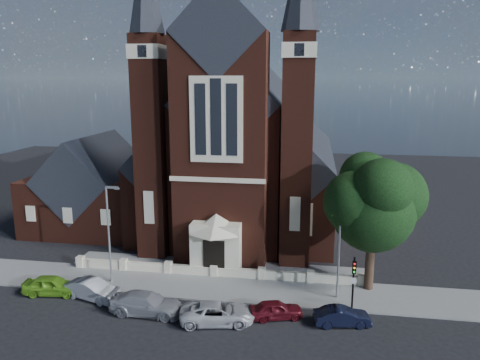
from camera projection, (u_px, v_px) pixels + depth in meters
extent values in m
plane|color=black|center=(232.00, 242.00, 47.45)|extent=(120.00, 120.00, 0.00)
cube|color=slate|center=(209.00, 287.00, 37.32)|extent=(60.00, 5.00, 0.12)
cube|color=slate|center=(219.00, 267.00, 41.18)|extent=(26.00, 3.00, 0.14)
cube|color=beige|center=(214.00, 277.00, 39.25)|extent=(24.00, 0.40, 0.90)
cube|color=#461D12|center=(246.00, 158.00, 55.61)|extent=(10.00, 30.00, 14.00)
cube|color=black|center=(247.00, 98.00, 54.11)|extent=(10.00, 30.20, 10.00)
cube|color=#461D12|center=(184.00, 182.00, 56.44)|extent=(5.00, 26.00, 8.00)
cube|color=#461D12|center=(309.00, 187.00, 54.12)|extent=(5.00, 26.00, 8.00)
cube|color=black|center=(183.00, 149.00, 55.59)|extent=(5.01, 26.20, 5.01)
cube|color=black|center=(310.00, 153.00, 53.27)|extent=(5.01, 26.20, 5.01)
cube|color=#461D12|center=(220.00, 153.00, 40.01)|extent=(8.00, 3.00, 20.00)
cube|color=black|center=(219.00, 32.00, 37.88)|extent=(8.00, 3.20, 8.00)
cube|color=beige|center=(216.00, 120.00, 37.88)|extent=(4.40, 0.15, 7.00)
cube|color=black|center=(216.00, 117.00, 37.77)|extent=(0.90, 0.08, 6.20)
cube|color=beige|center=(216.00, 248.00, 39.75)|extent=(4.20, 2.00, 4.40)
cube|color=black|center=(214.00, 259.00, 38.86)|extent=(1.80, 0.12, 3.20)
cone|color=beige|center=(216.00, 223.00, 39.28)|extent=(4.60, 4.60, 1.60)
cube|color=#461D12|center=(152.00, 150.00, 41.98)|extent=(2.60, 2.60, 20.00)
cube|color=beige|center=(148.00, 52.00, 40.17)|extent=(2.80, 2.80, 1.20)
cube|color=#461D12|center=(297.00, 153.00, 39.97)|extent=(2.60, 2.60, 20.00)
cube|color=beige|center=(300.00, 51.00, 38.16)|extent=(2.80, 2.80, 1.20)
cube|color=#461D12|center=(96.00, 200.00, 52.18)|extent=(12.00, 12.00, 6.00)
cube|color=black|center=(94.00, 174.00, 51.54)|extent=(8.49, 12.20, 8.49)
cylinder|color=black|center=(370.00, 260.00, 36.30)|extent=(0.70, 0.70, 5.00)
sphere|color=black|center=(373.00, 210.00, 35.45)|extent=(6.40, 6.40, 6.40)
sphere|color=black|center=(382.00, 188.00, 33.80)|extent=(4.40, 4.40, 4.40)
cylinder|color=gray|center=(109.00, 236.00, 37.23)|extent=(0.16, 0.16, 8.00)
cube|color=gray|center=(112.00, 187.00, 36.30)|extent=(1.00, 0.15, 0.18)
cube|color=gray|center=(117.00, 189.00, 36.25)|extent=(0.35, 0.22, 0.12)
cylinder|color=gray|center=(339.00, 249.00, 34.44)|extent=(0.16, 0.16, 8.00)
cube|color=gray|center=(349.00, 197.00, 33.51)|extent=(1.00, 0.15, 0.18)
cube|color=gray|center=(354.00, 198.00, 33.46)|extent=(0.35, 0.22, 0.12)
cylinder|color=black|center=(353.00, 284.00, 33.26)|extent=(0.14, 0.14, 4.00)
cube|color=black|center=(354.00, 267.00, 32.84)|extent=(0.28, 0.22, 0.90)
sphere|color=red|center=(355.00, 264.00, 32.65)|extent=(0.14, 0.14, 0.14)
sphere|color=#CC8C0C|center=(354.00, 268.00, 32.72)|extent=(0.14, 0.14, 0.14)
sphere|color=#0C9919|center=(354.00, 272.00, 32.78)|extent=(0.14, 0.14, 0.14)
imported|color=#63A320|center=(52.00, 285.00, 35.90)|extent=(4.52, 2.24, 1.48)
imported|color=#9DA0A4|center=(93.00, 290.00, 35.15)|extent=(4.71, 2.75, 1.47)
imported|color=gray|center=(147.00, 304.00, 32.92)|extent=(5.35, 2.32, 1.53)
imported|color=silver|center=(217.00, 313.00, 31.73)|extent=(5.46, 3.28, 1.42)
imported|color=#550E17|center=(276.00, 310.00, 32.35)|extent=(4.01, 2.52, 1.27)
imported|color=black|center=(342.00, 317.00, 31.42)|extent=(3.97, 1.97, 1.25)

